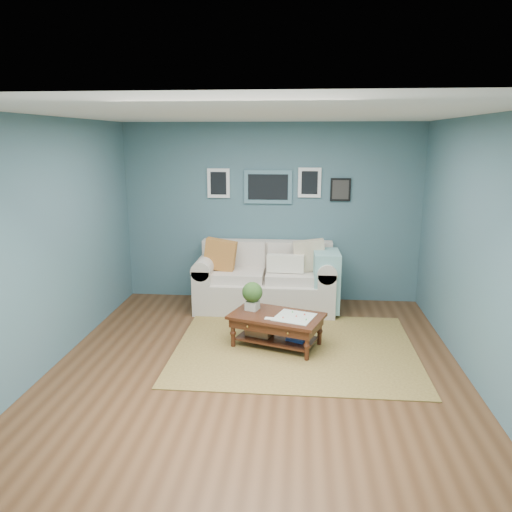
# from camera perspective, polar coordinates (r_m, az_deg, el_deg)

# --- Properties ---
(room_shell) EXTENTS (5.00, 5.02, 2.70)m
(room_shell) POSITION_cam_1_polar(r_m,az_deg,el_deg) (5.23, 0.12, 1.10)
(room_shell) COLOR brown
(room_shell) RESTS_ON ground
(area_rug) EXTENTS (2.84, 2.28, 0.01)m
(area_rug) POSITION_cam_1_polar(r_m,az_deg,el_deg) (6.11, 4.47, -10.46)
(area_rug) COLOR brown
(area_rug) RESTS_ON ground
(loveseat) EXTENTS (2.07, 0.94, 1.06)m
(loveseat) POSITION_cam_1_polar(r_m,az_deg,el_deg) (7.36, 1.80, -2.70)
(loveseat) COLOR beige
(loveseat) RESTS_ON ground
(coffee_table) EXTENTS (1.23, 0.95, 0.76)m
(coffee_table) POSITION_cam_1_polar(r_m,az_deg,el_deg) (6.07, 1.89, -7.23)
(coffee_table) COLOR #331509
(coffee_table) RESTS_ON ground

